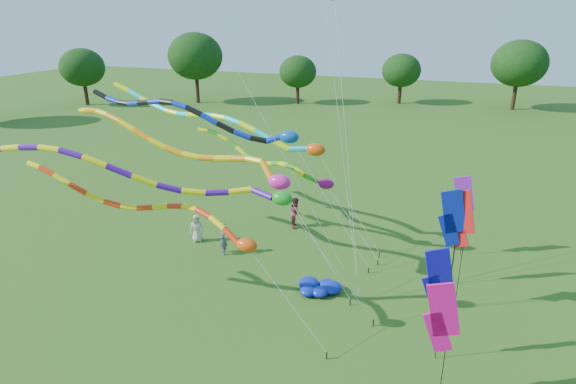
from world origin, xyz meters
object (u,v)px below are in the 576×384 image
(tube_kite_orange, at_px, (197,151))
(person_b, at_px, (223,239))
(blue_nylon_heap, at_px, (325,285))
(person_c, at_px, (296,212))
(tube_kite_red, at_px, (162,212))
(person_a, at_px, (197,228))

(tube_kite_orange, relative_size, person_b, 9.11)
(blue_nylon_heap, xyz_separation_m, person_b, (-5.93, 1.63, 0.57))
(person_b, bearing_deg, person_c, 114.08)
(tube_kite_red, height_order, person_b, tube_kite_red)
(blue_nylon_heap, relative_size, person_c, 1.10)
(person_a, height_order, person_b, person_b)
(person_a, bearing_deg, person_c, 14.05)
(blue_nylon_heap, bearing_deg, person_c, 119.85)
(tube_kite_red, xyz_separation_m, person_c, (2.05, 9.91, -3.65))
(person_b, distance_m, person_c, 5.12)
(tube_kite_orange, bearing_deg, person_a, 140.01)
(tube_kite_red, distance_m, person_c, 10.76)
(tube_kite_red, xyz_separation_m, person_b, (-0.35, 5.39, -3.68))
(tube_kite_red, xyz_separation_m, tube_kite_orange, (-0.99, 4.53, 1.16))
(tube_kite_red, distance_m, tube_kite_orange, 4.78)
(blue_nylon_heap, height_order, person_c, person_c)
(tube_kite_orange, height_order, person_b, tube_kite_orange)
(person_a, bearing_deg, blue_nylon_heap, -43.16)
(tube_kite_orange, relative_size, blue_nylon_heap, 7.93)
(blue_nylon_heap, distance_m, person_a, 8.32)
(blue_nylon_heap, height_order, person_a, person_a)
(tube_kite_orange, height_order, person_c, tube_kite_orange)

